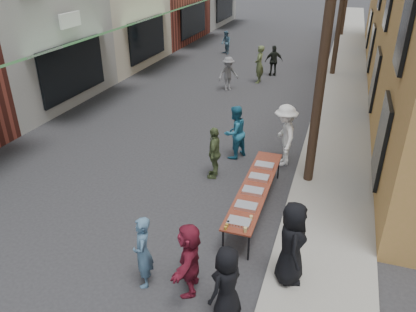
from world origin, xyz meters
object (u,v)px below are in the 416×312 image
Objects in this scene: serving_table at (255,188)px; guest_front_a at (227,284)px; guest_front_c at (235,132)px; utility_pole_near at (328,23)px; server at (292,243)px; catering_tray_sausage at (239,222)px.

guest_front_a reaches higher than serving_table.
guest_front_c is (-1.32, 2.83, 0.17)m from serving_table.
utility_pole_near is 4.47m from guest_front_c.
guest_front_c is at bearing 12.84° from server.
serving_table is 2.56× the size of guest_front_a.
guest_front_c is 5.69m from server.
serving_table is at bearing 54.94° from guest_front_c.
utility_pole_near is 5.31m from catering_tray_sausage.
catering_tray_sausage is at bearing -148.27° from guest_front_a.
guest_front_a is at bearing -99.36° from utility_pole_near.
guest_front_c reaches higher than guest_front_a.
utility_pole_near is 6.67m from guest_front_a.
server is (1.21, -2.26, 0.28)m from serving_table.
guest_front_c is at bearing 160.70° from utility_pole_near.
utility_pole_near is at bearing -12.89° from server.
utility_pole_near reaches higher than server.
server is (2.53, -5.09, 0.12)m from guest_front_c.
catering_tray_sausage is 1.37m from server.
guest_front_a is (0.26, -1.85, -0.01)m from catering_tray_sausage.
utility_pole_near reaches higher than guest_front_a.
guest_front_a is (-0.90, -5.46, -3.72)m from utility_pole_near.
catering_tray_sausage reaches higher than serving_table.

